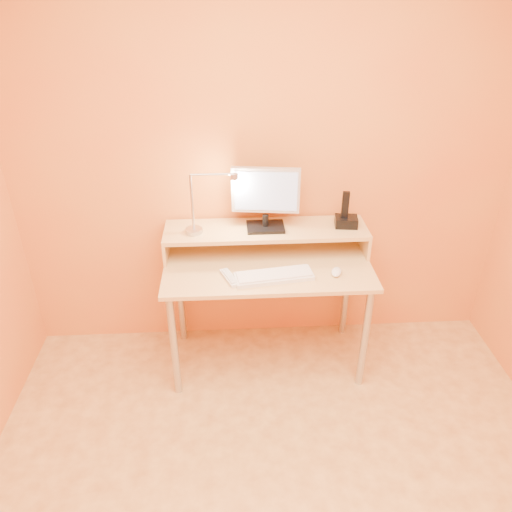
{
  "coord_description": "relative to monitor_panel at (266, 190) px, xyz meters",
  "views": [
    {
      "loc": [
        -0.22,
        -1.29,
        2.22
      ],
      "look_at": [
        -0.07,
        1.13,
        0.81
      ],
      "focal_mm": 35.05,
      "sensor_mm": 36.0,
      "label": 1
    }
  ],
  "objects": [
    {
      "name": "desk_lower",
      "position": [
        0.0,
        -0.16,
        -0.41
      ],
      "size": [
        1.2,
        0.6,
        0.02
      ],
      "primitive_type": "cube",
      "color": "tan",
      "rests_on": "floor"
    },
    {
      "name": "lamp_head",
      "position": [
        -0.18,
        -0.04,
        0.1
      ],
      "size": [
        0.04,
        0.04,
        0.03
      ],
      "primitive_type": "cylinder",
      "color": "#B3B3B8",
      "rests_on": "lamp_arm"
    },
    {
      "name": "wall_back",
      "position": [
        0.0,
        0.16,
        0.13
      ],
      "size": [
        3.0,
        0.04,
        2.5
      ],
      "primitive_type": "cube",
      "color": "gold",
      "rests_on": "floor"
    },
    {
      "name": "monitor_foot",
      "position": [
        -0.0,
        -0.01,
        -0.23
      ],
      "size": [
        0.22,
        0.16,
        0.02
      ],
      "primitive_type": "cube",
      "color": "black",
      "rests_on": "desk_shelf"
    },
    {
      "name": "phone_handset",
      "position": [
        0.46,
        -0.01,
        -0.1
      ],
      "size": [
        0.04,
        0.03,
        0.16
      ],
      "primitive_type": "cube",
      "rotation": [
        0.0,
        0.0,
        -0.12
      ],
      "color": "black",
      "rests_on": "phone_dock"
    },
    {
      "name": "desk_leg_fl",
      "position": [
        -0.55,
        -0.41,
        -0.77
      ],
      "size": [
        0.04,
        0.04,
        0.69
      ],
      "primitive_type": "cylinder",
      "color": "#B3B3B8",
      "rests_on": "floor"
    },
    {
      "name": "shelf_riser_left",
      "position": [
        -0.59,
        -0.01,
        -0.33
      ],
      "size": [
        0.02,
        0.3,
        0.14
      ],
      "primitive_type": "cube",
      "color": "tan",
      "rests_on": "desk_lower"
    },
    {
      "name": "phone_dock",
      "position": [
        0.48,
        -0.01,
        -0.21
      ],
      "size": [
        0.14,
        0.12,
        0.06
      ],
      "primitive_type": "cube",
      "rotation": [
        0.0,
        0.0,
        -0.12
      ],
      "color": "black",
      "rests_on": "desk_shelf"
    },
    {
      "name": "shelf_riser_right",
      "position": [
        0.59,
        -0.01,
        -0.33
      ],
      "size": [
        0.02,
        0.3,
        0.14
      ],
      "primitive_type": "cube",
      "color": "tan",
      "rests_on": "desk_lower"
    },
    {
      "name": "monitor_panel",
      "position": [
        0.0,
        0.0,
        0.0
      ],
      "size": [
        0.39,
        0.08,
        0.27
      ],
      "primitive_type": "cube",
      "rotation": [
        0.0,
        0.0,
        -0.13
      ],
      "color": "#B6B6B7",
      "rests_on": "monitor_neck"
    },
    {
      "name": "lamp_arm",
      "position": [
        -0.3,
        -0.04,
        0.12
      ],
      "size": [
        0.24,
        0.01,
        0.01
      ],
      "primitive_type": "cylinder",
      "rotation": [
        0.0,
        1.57,
        0.0
      ],
      "color": "#B3B3B8",
      "rests_on": "lamp_post"
    },
    {
      "name": "monitor_neck",
      "position": [
        -0.0,
        -0.01,
        -0.19
      ],
      "size": [
        0.04,
        0.04,
        0.07
      ],
      "primitive_type": "cylinder",
      "color": "black",
      "rests_on": "monitor_foot"
    },
    {
      "name": "desk_leg_br",
      "position": [
        0.55,
        0.09,
        -0.77
      ],
      "size": [
        0.04,
        0.04,
        0.69
      ],
      "primitive_type": "cylinder",
      "color": "#B3B3B8",
      "rests_on": "floor"
    },
    {
      "name": "lamp_bulb",
      "position": [
        -0.18,
        -0.04,
        0.09
      ],
      "size": [
        0.03,
        0.03,
        0.0
      ],
      "primitive_type": "cylinder",
      "color": "#FFEAC6",
      "rests_on": "lamp_head"
    },
    {
      "name": "desk_shelf",
      "position": [
        0.0,
        -0.01,
        -0.25
      ],
      "size": [
        1.2,
        0.3,
        0.02
      ],
      "primitive_type": "cube",
      "color": "tan",
      "rests_on": "desk_lower"
    },
    {
      "name": "desk_leg_fr",
      "position": [
        0.55,
        -0.41,
        -0.77
      ],
      "size": [
        0.04,
        0.04,
        0.69
      ],
      "primitive_type": "cylinder",
      "color": "#B3B3B8",
      "rests_on": "floor"
    },
    {
      "name": "lamp_post",
      "position": [
        -0.42,
        -0.04,
        -0.05
      ],
      "size": [
        0.01,
        0.01,
        0.33
      ],
      "primitive_type": "cylinder",
      "color": "#B3B3B8",
      "rests_on": "lamp_base"
    },
    {
      "name": "lamp_base",
      "position": [
        -0.42,
        -0.04,
        -0.23
      ],
      "size": [
        0.1,
        0.1,
        0.02
      ],
      "primitive_type": "cylinder",
      "color": "#B3B3B8",
      "rests_on": "desk_shelf"
    },
    {
      "name": "remote_control",
      "position": [
        -0.22,
        -0.3,
        -0.39
      ],
      "size": [
        0.11,
        0.19,
        0.02
      ],
      "primitive_type": "cube",
      "rotation": [
        0.0,
        0.0,
        0.38
      ],
      "color": "silver",
      "rests_on": "desk_lower"
    },
    {
      "name": "monitor_screen",
      "position": [
        -0.0,
        -0.02,
        0.0
      ],
      "size": [
        0.35,
        0.05,
        0.23
      ],
      "primitive_type": "cube",
      "rotation": [
        0.0,
        0.0,
        -0.13
      ],
      "color": "#A0B6EC",
      "rests_on": "monitor_panel"
    },
    {
      "name": "monitor_back",
      "position": [
        -0.0,
        0.02,
        0.0
      ],
      "size": [
        0.35,
        0.06,
        0.23
      ],
      "primitive_type": "cube",
      "rotation": [
        0.0,
        0.0,
        -0.13
      ],
      "color": "black",
      "rests_on": "monitor_panel"
    },
    {
      "name": "phone_led",
      "position": [
        0.52,
        -0.06,
        -0.21
      ],
      "size": [
        0.01,
        0.0,
        0.04
      ],
      "primitive_type": "cube",
      "color": "#1524EB",
      "rests_on": "phone_dock"
    },
    {
      "name": "mouse",
      "position": [
        0.38,
        -0.29,
        -0.38
      ],
      "size": [
        0.09,
        0.11,
        0.03
      ],
      "primitive_type": "ellipsoid",
      "rotation": [
        0.0,
        0.0,
        -0.34
      ],
      "color": "silver",
      "rests_on": "desk_lower"
    },
    {
      "name": "keyboard",
      "position": [
        0.03,
        -0.31,
        -0.39
      ],
      "size": [
        0.45,
        0.2,
        0.02
      ],
      "primitive_type": "cube",
      "rotation": [
        0.0,
        0.0,
        0.15
      ],
      "color": "silver",
      "rests_on": "desk_lower"
    },
    {
      "name": "desk_leg_bl",
      "position": [
        -0.55,
        0.09,
        -0.77
      ],
      "size": [
        0.04,
        0.04,
        0.69
      ],
      "primitive_type": "cylinder",
      "color": "#B3B3B8",
      "rests_on": "floor"
    }
  ]
}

